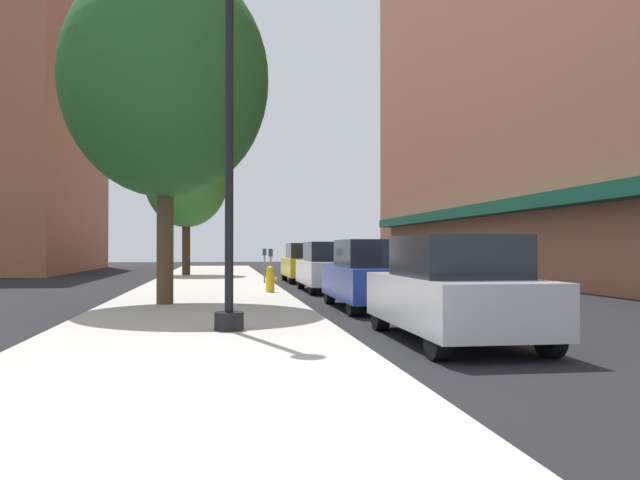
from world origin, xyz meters
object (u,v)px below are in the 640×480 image
object	(u,v)px
lamppost	(229,142)
tree_near	(165,80)
car_blue	(373,275)
fire_hydrant	(270,279)
parking_meter_far	(271,263)
car_silver	(454,290)
parking_meter_near	(264,261)
tree_mid	(186,180)
car_yellow	(306,263)
car_white	(330,267)

from	to	relation	value
lamppost	tree_near	distance (m)	6.01
tree_near	car_blue	distance (m)	6.85
fire_hydrant	tree_near	world-z (taller)	tree_near
parking_meter_far	car_silver	xyz separation A→B (m)	(1.95, -12.39, -0.14)
parking_meter_near	tree_near	bearing A→B (deg)	-107.90
car_silver	tree_near	bearing A→B (deg)	126.08
tree_mid	car_blue	distance (m)	19.23
lamppost	tree_mid	size ratio (longest dim) A/B	0.84
tree_mid	car_blue	size ratio (longest dim) A/B	1.64
fire_hydrant	tree_near	distance (m)	6.93
lamppost	car_blue	xyz separation A→B (m)	(3.45, 4.57, -2.39)
parking_meter_far	car_yellow	bearing A→B (deg)	71.67
fire_hydrant	car_silver	bearing A→B (deg)	-78.45
parking_meter_far	car_blue	distance (m)	7.04
tree_near	fire_hydrant	bearing A→B (deg)	54.27
car_silver	car_blue	bearing A→B (deg)	88.62
fire_hydrant	parking_meter_near	distance (m)	5.30
tree_mid	car_yellow	xyz separation A→B (m)	(5.31, -5.39, -3.99)
tree_near	tree_mid	bearing A→B (deg)	91.29
car_blue	car_silver	bearing A→B (deg)	-92.06
car_silver	car_yellow	distance (m)	18.28
parking_meter_near	car_yellow	world-z (taller)	car_yellow
lamppost	car_white	bearing A→B (deg)	72.51
fire_hydrant	parking_meter_far	size ratio (longest dim) A/B	0.60
car_blue	car_white	size ratio (longest dim) A/B	1.00
car_blue	car_white	xyz separation A→B (m)	(0.00, 6.39, 0.00)
fire_hydrant	car_silver	distance (m)	10.54
parking_meter_far	tree_near	distance (m)	8.08
tree_mid	car_yellow	size ratio (longest dim) A/B	1.64
car_blue	car_white	bearing A→B (deg)	87.94
fire_hydrant	car_yellow	bearing A→B (deg)	75.16
parking_meter_near	tree_near	xyz separation A→B (m)	(-2.97, -9.18, 4.56)
fire_hydrant	lamppost	bearing A→B (deg)	-98.26
parking_meter_far	tree_mid	xyz separation A→B (m)	(-3.36, 11.28, 3.85)
lamppost	tree_near	size ratio (longest dim) A/B	0.71
parking_meter_near	car_yellow	size ratio (longest dim) A/B	0.30
lamppost	car_blue	size ratio (longest dim) A/B	1.37
parking_meter_far	car_white	distance (m)	1.99
parking_meter_near	car_white	bearing A→B (deg)	-61.42
parking_meter_far	car_silver	world-z (taller)	car_silver
parking_meter_far	tree_near	xyz separation A→B (m)	(-2.97, -5.98, 4.56)
parking_meter_far	tree_mid	bearing A→B (deg)	106.57
fire_hydrant	parking_meter_far	xyz separation A→B (m)	(0.16, 2.07, 0.43)
tree_near	car_yellow	distance (m)	13.67
lamppost	tree_near	bearing A→B (deg)	105.28
lamppost	parking_meter_far	xyz separation A→B (m)	(1.50, 11.33, -2.25)
car_white	car_yellow	world-z (taller)	same
fire_hydrant	parking_meter_far	bearing A→B (deg)	85.60
tree_near	tree_mid	distance (m)	17.28
parking_meter_near	tree_near	size ratio (longest dim) A/B	0.16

